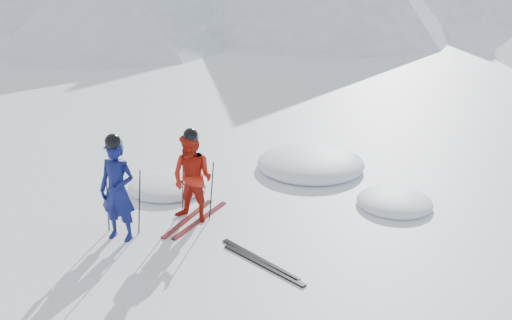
# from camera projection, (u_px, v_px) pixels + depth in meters

# --- Properties ---
(ground) EXTENTS (160.00, 160.00, 0.00)m
(ground) POSITION_uv_depth(u_px,v_px,m) (329.00, 237.00, 9.33)
(ground) COLOR white
(ground) RESTS_ON ground
(skier_blue) EXTENTS (0.67, 0.46, 1.76)m
(skier_blue) POSITION_uv_depth(u_px,v_px,m) (118.00, 191.00, 8.99)
(skier_blue) COLOR #0D1553
(skier_blue) RESTS_ON ground
(skier_red) EXTENTS (0.90, 0.76, 1.65)m
(skier_red) POSITION_uv_depth(u_px,v_px,m) (192.00, 178.00, 9.67)
(skier_red) COLOR #B11D0E
(skier_red) RESTS_ON ground
(pole_blue_left) EXTENTS (0.12, 0.08, 1.17)m
(pole_blue_left) POSITION_uv_depth(u_px,v_px,m) (108.00, 201.00, 9.30)
(pole_blue_left) COLOR black
(pole_blue_left) RESTS_ON ground
(pole_blue_right) EXTENTS (0.12, 0.07, 1.17)m
(pole_blue_right) POSITION_uv_depth(u_px,v_px,m) (139.00, 202.00, 9.26)
(pole_blue_right) COLOR black
(pole_blue_right) RESTS_ON ground
(pole_red_left) EXTENTS (0.11, 0.09, 1.09)m
(pole_red_left) POSITION_uv_depth(u_px,v_px,m) (183.00, 185.00, 10.06)
(pole_red_left) COLOR black
(pole_red_left) RESTS_ON ground
(pole_red_right) EXTENTS (0.11, 0.08, 1.10)m
(pole_red_right) POSITION_uv_depth(u_px,v_px,m) (212.00, 191.00, 9.82)
(pole_red_right) COLOR black
(pole_red_right) RESTS_ON ground
(ski_worn_left) EXTENTS (0.34, 1.69, 0.03)m
(ski_worn_left) POSITION_uv_depth(u_px,v_px,m) (188.00, 218.00, 9.97)
(ski_worn_left) COLOR black
(ski_worn_left) RESTS_ON ground
(ski_worn_right) EXTENTS (0.46, 1.68, 0.03)m
(ski_worn_right) POSITION_uv_depth(u_px,v_px,m) (200.00, 220.00, 9.92)
(ski_worn_right) COLOR black
(ski_worn_right) RESTS_ON ground
(ski_loose_a) EXTENTS (1.49, 0.97, 0.03)m
(ski_loose_a) POSITION_uv_depth(u_px,v_px,m) (259.00, 259.00, 8.60)
(ski_loose_a) COLOR black
(ski_loose_a) RESTS_ON ground
(ski_loose_b) EXTENTS (1.52, 0.92, 0.03)m
(ski_loose_b) POSITION_uv_depth(u_px,v_px,m) (263.00, 265.00, 8.44)
(ski_loose_b) COLOR black
(ski_loose_b) RESTS_ON ground
(snow_lumps) EXTENTS (6.14, 4.04, 0.54)m
(snow_lumps) POSITION_uv_depth(u_px,v_px,m) (294.00, 176.00, 11.95)
(snow_lumps) COLOR white
(snow_lumps) RESTS_ON ground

